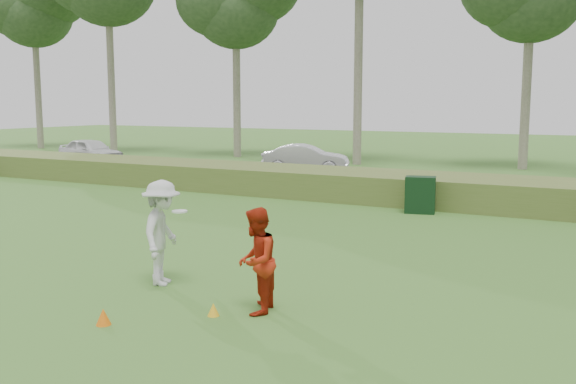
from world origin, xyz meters
The scene contains 12 objects.
ground centered at (0.00, 0.00, 0.00)m, with size 120.00×120.00×0.00m, color #326521.
reed_strip centered at (0.00, 12.00, 0.45)m, with size 80.00×3.00×0.90m, color #4B6026.
park_road centered at (0.00, 17.00, 0.03)m, with size 80.00×6.00×0.06m, color #2D2D2D.
tree_0 centered at (-30.00, 23.50, 9.72)m, with size 6.76×6.76×13.00m.
tree_2 centered at (-14.00, 24.00, 8.97)m, with size 6.50×6.50×12.00m.
player_white centered at (-0.76, 0.66, 0.94)m, with size 1.09×1.38×1.87m.
player_red centered at (1.52, 0.09, 0.82)m, with size 0.80×0.62×1.65m, color #AC230E.
cone_orange centered at (-0.18, -1.43, 0.12)m, with size 0.22×0.22×0.24m, color orange.
cone_yellow centered at (1.02, -0.35, 0.10)m, with size 0.18×0.18×0.20m, color #F1AF19.
utility_cabinet centered at (1.17, 10.07, 0.54)m, with size 0.86×0.54×1.08m, color black.
car_left centered at (-17.81, 16.05, 0.73)m, with size 1.58×3.92×1.33m, color silver.
car_mid centered at (-6.34, 17.67, 0.70)m, with size 1.35×3.88×1.28m, color silver.
Camera 1 is at (6.43, -8.14, 3.24)m, focal length 40.00 mm.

